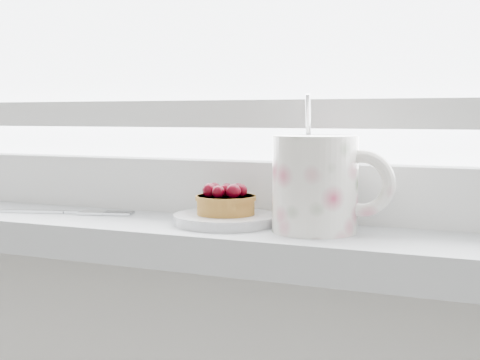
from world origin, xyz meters
The scene contains 4 objects.
saucer centered at (0.02, 1.89, 0.95)m, with size 0.12×0.12×0.01m, color silver.
raspberry_tart centered at (0.02, 1.89, 0.97)m, with size 0.07×0.07×0.04m.
floral_mug centered at (0.13, 1.88, 1.00)m, with size 0.14×0.10×0.15m.
fork centered at (-0.23, 1.88, 0.94)m, with size 0.22×0.08×0.00m.
Camera 1 is at (0.35, 1.18, 1.07)m, focal length 50.00 mm.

